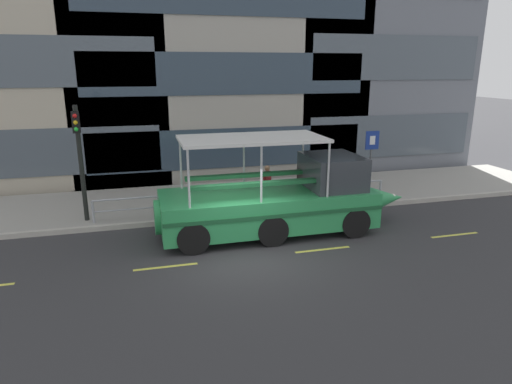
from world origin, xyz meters
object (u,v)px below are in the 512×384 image
Objects in this scene: parking_sign at (371,152)px; pedestrian_near_bow at (325,174)px; pedestrian_mid_left at (267,181)px; duck_tour_boat at (282,201)px; traffic_light_pole at (80,153)px.

parking_sign is 2.09m from pedestrian_near_bow.
pedestrian_near_bow is 1.06× the size of pedestrian_mid_left.
parking_sign is 0.31× the size of duck_tour_boat.
pedestrian_near_bow reaches higher than pedestrian_mid_left.
duck_tour_boat reaches higher than pedestrian_near_bow.
pedestrian_near_bow is at bearing 3.53° from traffic_light_pole.
traffic_light_pole is at bearing 160.36° from duck_tour_boat.
traffic_light_pole is 7.12m from duck_tour_boat.
pedestrian_near_bow is at bearing 5.85° from pedestrian_mid_left.
pedestrian_near_bow is 2.61m from pedestrian_mid_left.
pedestrian_mid_left is (0.25, 2.65, 0.03)m from duck_tour_boat.
parking_sign is 5.47m from duck_tour_boat.
traffic_light_pole is at bearing -176.47° from pedestrian_near_bow.
duck_tour_boat is at bearing -134.33° from pedestrian_near_bow.
parking_sign is 1.67× the size of pedestrian_near_bow.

